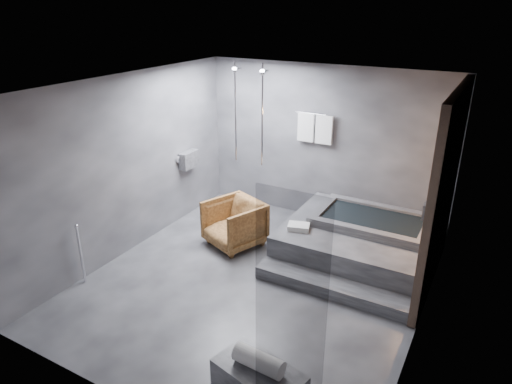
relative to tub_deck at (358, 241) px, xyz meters
The scene contains 7 objects.
room 2.02m from the tub_deck, 118.47° to the right, with size 5.00×5.04×2.82m.
tub_deck is the anchor object (origin of this frame).
tub_step 1.19m from the tub_deck, 90.00° to the right, with size 2.20×0.36×0.18m, color #353537.
concrete_bench 3.28m from the tub_deck, 89.74° to the right, with size 0.90×0.50×0.41m, color #323335.
driftwood_chair 2.00m from the tub_deck, 161.10° to the right, with size 0.82×0.84×0.77m, color #4C2C13.
rolled_towel 3.29m from the tub_deck, 89.82° to the right, with size 0.19×0.19×0.52m, color white.
deck_towel 1.00m from the tub_deck, 146.09° to the right, with size 0.32×0.24×0.09m, color white.
Camera 1 is at (2.73, -4.89, 3.75)m, focal length 32.00 mm.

